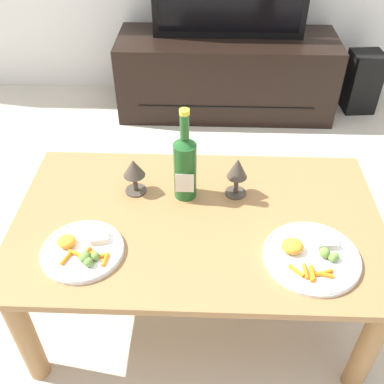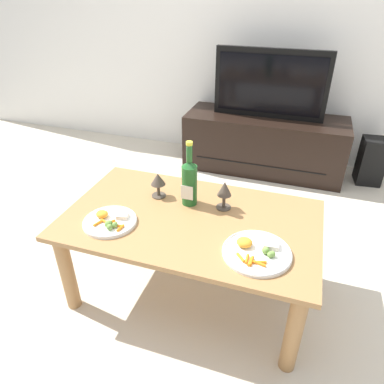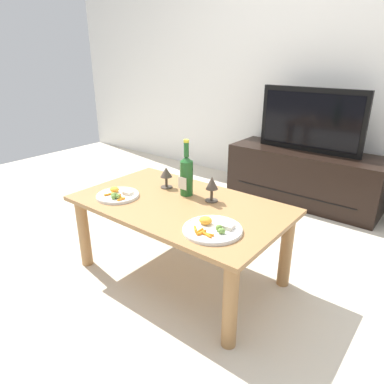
% 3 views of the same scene
% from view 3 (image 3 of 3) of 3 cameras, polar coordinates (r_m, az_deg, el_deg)
% --- Properties ---
extents(ground_plane, '(6.40, 6.40, 0.00)m').
position_cam_3_polar(ground_plane, '(2.20, -1.89, -13.22)').
color(ground_plane, beige).
extents(back_wall, '(6.40, 0.10, 2.60)m').
position_cam_3_polar(back_wall, '(3.47, 20.04, 21.22)').
color(back_wall, silver).
rests_on(back_wall, ground_plane).
extents(dining_table, '(1.21, 0.72, 0.48)m').
position_cam_3_polar(dining_table, '(2.00, -2.03, -3.91)').
color(dining_table, '#9E7042').
rests_on(dining_table, ground_plane).
extents(tv_stand, '(1.33, 0.48, 0.48)m').
position_cam_3_polar(tv_stand, '(3.27, 17.99, 2.45)').
color(tv_stand, black).
rests_on(tv_stand, ground_plane).
extents(tv_screen, '(0.89, 0.05, 0.54)m').
position_cam_3_polar(tv_screen, '(3.15, 19.05, 11.15)').
color(tv_screen, black).
rests_on(tv_screen, tv_stand).
extents(wine_bottle, '(0.08, 0.08, 0.34)m').
position_cam_3_polar(wine_bottle, '(2.03, -0.93, 2.99)').
color(wine_bottle, '#1E5923').
rests_on(wine_bottle, dining_table).
extents(goblet_left, '(0.08, 0.08, 0.13)m').
position_cam_3_polar(goblet_left, '(2.16, -4.29, 3.02)').
color(goblet_left, '#473D33').
rests_on(goblet_left, dining_table).
extents(goblet_right, '(0.07, 0.07, 0.15)m').
position_cam_3_polar(goblet_right, '(1.95, 3.30, 1.20)').
color(goblet_right, '#473D33').
rests_on(goblet_right, dining_table).
extents(dinner_plate_left, '(0.25, 0.25, 0.05)m').
position_cam_3_polar(dinner_plate_left, '(2.09, -12.17, -0.47)').
color(dinner_plate_left, white).
rests_on(dinner_plate_left, dining_table).
extents(dinner_plate_right, '(0.29, 0.29, 0.05)m').
position_cam_3_polar(dinner_plate_right, '(1.66, 3.42, -6.05)').
color(dinner_plate_right, white).
rests_on(dinner_plate_right, dining_table).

